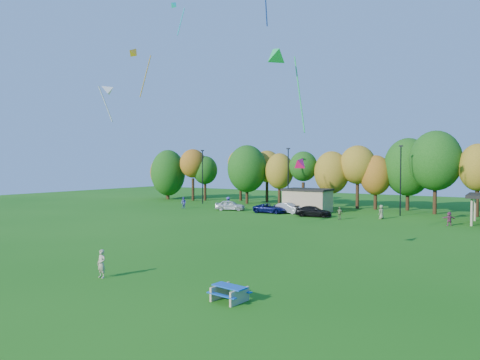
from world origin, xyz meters
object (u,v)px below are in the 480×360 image
Objects in this scene: picnic_table at (230,292)px; car_b at (289,208)px; kite_flyer at (101,264)px; car_a at (230,205)px; car_d at (313,211)px; car_c at (270,208)px.

car_b is at bearing 118.24° from picnic_table.
kite_flyer is 36.29m from car_b.
kite_flyer is at bearing -157.69° from car_b.
kite_flyer is 37.64m from car_a.
picnic_table is 0.40× the size of car_d.
car_b is at bearing -102.93° from car_a.
car_b is (-14.11, 35.40, 0.27)m from picnic_table.
car_c is at bearing -109.70° from car_a.
kite_flyer reaches higher than car_a.
picnic_table is 0.44× the size of car_b.
car_a is 8.90m from car_b.
picnic_table is 1.13× the size of kite_flyer.
car_c is (-16.39, 34.35, 0.21)m from picnic_table.
car_c is (6.56, 0.01, -0.09)m from car_a.
car_b reaches higher than picnic_table.
kite_flyer is 0.36× the size of car_d.
car_a is 1.01× the size of car_b.
car_d reaches higher than car_c.
kite_flyer is at bearing -170.39° from picnic_table.
picnic_table is at bearing -166.01° from car_a.
kite_flyer reaches higher than car_d.
car_d is at bearing -97.95° from car_b.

